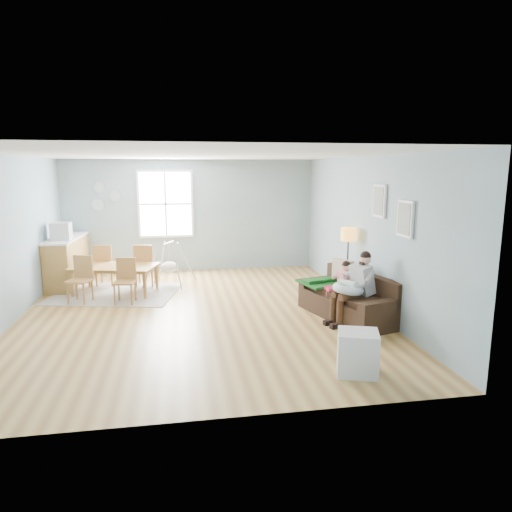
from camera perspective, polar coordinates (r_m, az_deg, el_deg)
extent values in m
cube|color=olive|center=(8.09, -7.11, -7.32)|extent=(8.40, 9.40, 0.08)
cube|color=silver|center=(7.71, -7.65, 14.69)|extent=(8.40, 9.40, 0.60)
cube|color=gray|center=(12.40, -8.27, 5.51)|extent=(8.40, 0.08, 3.90)
cube|color=gray|center=(3.24, -3.76, -9.26)|extent=(8.40, 0.08, 3.90)
cube|color=gray|center=(8.96, 20.33, 2.97)|extent=(0.08, 9.40, 3.90)
cube|color=white|center=(11.19, -11.24, 6.40)|extent=(1.32, 0.06, 1.62)
cube|color=white|center=(11.16, -11.24, 6.39)|extent=(1.20, 0.02, 1.50)
cube|color=white|center=(11.15, -11.24, 6.39)|extent=(1.20, 0.03, 0.04)
cube|color=white|center=(11.15, -11.24, 6.39)|extent=(0.04, 0.03, 1.50)
cube|color=white|center=(7.04, 18.17, 4.44)|extent=(0.04, 0.44, 0.54)
cube|color=slate|center=(7.02, 17.98, 4.44)|extent=(0.01, 0.36, 0.46)
cube|color=white|center=(7.82, 15.19, 6.66)|extent=(0.04, 0.44, 0.54)
cube|color=slate|center=(7.81, 15.02, 6.66)|extent=(0.01, 0.36, 0.46)
cylinder|color=#899FA5|center=(11.31, -19.00, 8.10)|extent=(0.24, 0.02, 0.24)
cylinder|color=#899FA5|center=(11.27, -17.17, 7.18)|extent=(0.26, 0.02, 0.26)
cylinder|color=#899FA5|center=(11.34, -19.13, 6.07)|extent=(0.28, 0.02, 0.28)
cube|color=black|center=(7.87, 11.33, -6.25)|extent=(1.28, 2.00, 0.37)
cube|color=black|center=(7.96, 13.20, -3.34)|extent=(0.69, 1.83, 0.38)
cube|color=black|center=(7.18, 15.47, -5.97)|extent=(0.81, 0.39, 0.14)
cube|color=black|center=(8.46, 7.95, -3.16)|extent=(0.81, 0.39, 0.14)
cube|color=#124F1B|center=(8.26, 8.71, -3.24)|extent=(1.01, 0.90, 0.04)
cube|color=#C8B198|center=(8.26, 10.78, -1.91)|extent=(0.28, 0.44, 0.43)
cube|color=#959598|center=(7.58, 13.12, -2.87)|extent=(0.39, 0.44, 0.50)
sphere|color=#DEA088|center=(7.54, 13.52, -0.34)|extent=(0.18, 0.18, 0.18)
sphere|color=black|center=(7.53, 13.54, -0.06)|extent=(0.18, 0.18, 0.18)
cylinder|color=#352313|center=(7.38, 11.68, -5.03)|extent=(0.41, 0.24, 0.13)
cylinder|color=#352313|center=(7.52, 10.81, -4.70)|extent=(0.41, 0.24, 0.13)
cylinder|color=#352313|center=(7.34, 10.47, -7.10)|extent=(0.11, 0.11, 0.46)
cylinder|color=#352313|center=(7.48, 9.61, -6.73)|extent=(0.11, 0.11, 0.46)
cube|color=black|center=(7.36, 9.99, -8.59)|extent=(0.22, 0.14, 0.08)
cube|color=black|center=(7.50, 9.15, -8.19)|extent=(0.22, 0.14, 0.08)
torus|color=silver|center=(7.44, 11.43, -4.05)|extent=(0.59, 0.58, 0.20)
cylinder|color=white|center=(7.42, 11.45, -3.47)|extent=(0.26, 0.30, 0.12)
sphere|color=#DEA088|center=(7.52, 10.55, -3.11)|extent=(0.10, 0.10, 0.10)
cube|color=silver|center=(7.91, 10.97, -2.90)|extent=(0.24, 0.26, 0.32)
sphere|color=#DEA088|center=(7.87, 11.20, -1.30)|extent=(0.15, 0.15, 0.15)
sphere|color=black|center=(7.87, 11.21, -1.11)|extent=(0.15, 0.15, 0.15)
cylinder|color=#E1375E|center=(7.79, 9.79, -4.13)|extent=(0.28, 0.12, 0.08)
cylinder|color=#E1375E|center=(7.89, 9.36, -3.92)|extent=(0.28, 0.12, 0.08)
cylinder|color=#E1375E|center=(7.77, 8.95, -5.32)|extent=(0.07, 0.07, 0.27)
cylinder|color=#E1375E|center=(7.88, 8.52, -5.08)|extent=(0.07, 0.07, 0.27)
cylinder|color=black|center=(8.90, 11.19, -5.41)|extent=(0.25, 0.25, 0.03)
cylinder|color=black|center=(8.75, 11.33, -1.60)|extent=(0.03, 0.03, 1.24)
cylinder|color=#FFA235|center=(8.64, 11.49, 2.69)|extent=(0.28, 0.28, 0.25)
cube|color=silver|center=(5.80, 12.59, -11.71)|extent=(0.59, 0.56, 0.53)
cube|color=black|center=(5.79, 10.45, -11.67)|extent=(0.14, 0.35, 0.43)
cube|color=#9C968F|center=(9.64, -17.12, -4.48)|extent=(2.71, 2.28, 0.01)
imported|color=olive|center=(9.57, -17.21, -2.86)|extent=(1.81, 1.30, 0.57)
cube|color=olive|center=(9.10, -21.21, -2.91)|extent=(0.50, 0.50, 0.04)
cube|color=olive|center=(9.21, -20.78, -1.24)|extent=(0.37, 0.15, 0.43)
cylinder|color=olive|center=(9.10, -22.49, -4.39)|extent=(0.04, 0.04, 0.42)
cylinder|color=olive|center=(8.94, -20.71, -4.51)|extent=(0.04, 0.04, 0.42)
cylinder|color=olive|center=(9.36, -21.51, -3.90)|extent=(0.04, 0.04, 0.42)
cylinder|color=olive|center=(9.21, -19.77, -4.01)|extent=(0.04, 0.04, 0.42)
cube|color=olive|center=(8.79, -16.11, -3.17)|extent=(0.43, 0.43, 0.04)
cube|color=olive|center=(8.91, -15.92, -1.50)|extent=(0.36, 0.08, 0.42)
cylinder|color=olive|center=(8.74, -17.26, -4.70)|extent=(0.04, 0.04, 0.41)
cylinder|color=olive|center=(8.66, -15.29, -4.73)|extent=(0.04, 0.04, 0.41)
cylinder|color=olive|center=(9.03, -16.76, -4.19)|extent=(0.04, 0.04, 0.41)
cylinder|color=olive|center=(8.95, -14.85, -4.21)|extent=(0.04, 0.04, 0.41)
cube|color=olive|center=(10.30, -18.24, -1.12)|extent=(0.47, 0.47, 0.04)
cube|color=olive|center=(10.08, -18.66, 0.02)|extent=(0.39, 0.11, 0.45)
cylinder|color=olive|center=(10.44, -17.02, -2.12)|extent=(0.04, 0.04, 0.44)
cylinder|color=olive|center=(10.55, -18.73, -2.09)|extent=(0.04, 0.04, 0.44)
cylinder|color=olive|center=(10.14, -17.58, -2.53)|extent=(0.04, 0.04, 0.44)
cylinder|color=olive|center=(10.24, -19.34, -2.50)|extent=(0.04, 0.04, 0.44)
cube|color=olive|center=(10.02, -13.68, -1.16)|extent=(0.46, 0.46, 0.04)
cube|color=olive|center=(9.79, -13.95, 0.02)|extent=(0.40, 0.09, 0.45)
cylinder|color=olive|center=(10.19, -12.52, -2.18)|extent=(0.04, 0.04, 0.44)
cylinder|color=olive|center=(10.26, -14.37, -2.19)|extent=(0.04, 0.04, 0.44)
cylinder|color=olive|center=(9.87, -12.85, -2.62)|extent=(0.04, 0.04, 0.44)
cylinder|color=olive|center=(9.94, -14.76, -2.62)|extent=(0.04, 0.04, 0.44)
cube|color=olive|center=(10.65, -22.50, -0.66)|extent=(0.58, 1.83, 1.01)
cube|color=silver|center=(10.57, -22.70, 2.07)|extent=(0.62, 1.87, 0.04)
cube|color=#BBBBC0|center=(10.20, -23.18, 2.87)|extent=(0.38, 0.36, 0.35)
cube|color=black|center=(10.24, -24.14, 2.83)|extent=(0.02, 0.29, 0.25)
cylinder|color=#BBBBC0|center=(9.90, -10.88, 1.59)|extent=(0.22, 0.50, 0.04)
ellipsoid|color=beige|center=(9.99, -10.77, -1.36)|extent=(0.37, 0.37, 0.23)
cylinder|color=#BBBBC0|center=(9.94, -10.82, 0.11)|extent=(0.01, 0.01, 0.42)
cylinder|color=#BBBBC0|center=(9.83, -13.00, -1.21)|extent=(0.42, 0.22, 0.91)
cylinder|color=#BBBBC0|center=(9.61, -9.83, -1.37)|extent=(0.20, 0.43, 0.91)
cylinder|color=#BBBBC0|center=(10.35, -11.67, -0.56)|extent=(0.20, 0.43, 0.91)
cylinder|color=#BBBBC0|center=(10.14, -8.64, -0.70)|extent=(0.42, 0.22, 0.91)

